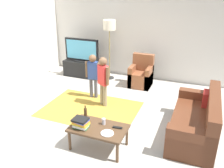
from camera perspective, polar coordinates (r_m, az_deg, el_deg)
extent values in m
plane|color=#B2ADA3|center=(5.23, -2.47, -8.98)|extent=(7.80, 7.80, 0.00)
cube|color=silver|center=(7.41, 7.04, 11.79)|extent=(6.00, 0.12, 2.70)
cube|color=#B28C33|center=(5.74, -5.18, -5.89)|extent=(2.20, 1.60, 0.01)
cube|color=black|center=(7.67, -6.90, 3.65)|extent=(1.20, 0.44, 0.50)
cube|color=black|center=(7.68, -7.02, 2.48)|extent=(1.10, 0.32, 0.03)
cube|color=black|center=(7.57, -7.06, 5.50)|extent=(0.44, 0.28, 0.03)
cube|color=black|center=(7.47, -7.19, 8.09)|extent=(1.10, 0.07, 0.68)
cube|color=#59B2D8|center=(7.44, -7.33, 8.02)|extent=(1.00, 0.01, 0.58)
cube|color=brown|center=(4.97, 18.69, -9.29)|extent=(0.80, 1.80, 0.42)
cube|color=brown|center=(4.87, 22.54, -7.59)|extent=(0.20, 1.80, 0.86)
cube|color=brown|center=(4.25, 18.00, -13.73)|extent=(0.80, 0.20, 0.60)
cube|color=brown|center=(5.64, 19.43, -4.38)|extent=(0.80, 0.20, 0.60)
cube|color=#B22823|center=(5.30, 21.23, -3.28)|extent=(0.10, 0.32, 0.32)
cube|color=brown|center=(6.92, 6.80, 1.15)|extent=(0.60, 0.60, 0.42)
cube|color=brown|center=(7.04, 7.37, 3.58)|extent=(0.60, 0.16, 0.90)
cube|color=brown|center=(6.95, 4.93, 2.11)|extent=(0.12, 0.60, 0.60)
cube|color=brown|center=(6.84, 8.77, 1.57)|extent=(0.12, 0.60, 0.60)
cylinder|color=#262626|center=(7.53, -0.57, 1.51)|extent=(0.28, 0.28, 0.02)
cylinder|color=#99844C|center=(7.29, -0.59, 7.01)|extent=(0.03, 0.03, 1.50)
cylinder|color=silver|center=(7.10, -0.62, 13.85)|extent=(0.36, 0.36, 0.28)
cylinder|color=#4C4C59|center=(6.21, -4.96, -0.92)|extent=(0.09, 0.09, 0.52)
cylinder|color=#4C4C59|center=(6.18, -3.85, -0.99)|extent=(0.09, 0.09, 0.52)
cube|color=#2D478C|center=(6.02, -4.54, 3.23)|extent=(0.27, 0.19, 0.44)
sphere|color=brown|center=(5.92, -4.64, 6.09)|extent=(0.18, 0.18, 0.18)
cylinder|color=brown|center=(6.05, -6.01, 3.50)|extent=(0.07, 0.07, 0.40)
cylinder|color=brown|center=(5.98, -3.07, 3.36)|extent=(0.07, 0.07, 0.40)
cylinder|color=gray|center=(5.83, -2.43, -2.35)|extent=(0.09, 0.09, 0.55)
cylinder|color=gray|center=(5.74, -1.66, -2.79)|extent=(0.09, 0.09, 0.55)
cube|color=red|center=(5.58, -2.12, 2.13)|extent=(0.30, 0.25, 0.47)
sphere|color=brown|center=(5.47, -2.17, 5.37)|extent=(0.19, 0.19, 0.19)
cylinder|color=brown|center=(5.70, -3.12, 2.81)|extent=(0.07, 0.07, 0.42)
cylinder|color=brown|center=(5.45, -1.08, 1.88)|extent=(0.07, 0.07, 0.42)
cube|color=#513823|center=(4.30, -3.24, -10.43)|extent=(1.00, 0.60, 0.04)
cylinder|color=#513823|center=(4.42, -10.02, -13.03)|extent=(0.05, 0.05, 0.38)
cylinder|color=#513823|center=(4.09, 1.26, -15.97)|extent=(0.05, 0.05, 0.38)
cylinder|color=#513823|center=(4.77, -6.89, -9.84)|extent=(0.05, 0.05, 0.38)
cylinder|color=#513823|center=(4.47, 3.56, -12.21)|extent=(0.05, 0.05, 0.38)
cube|color=#388C4C|center=(4.31, -7.25, -9.97)|extent=(0.26, 0.19, 0.02)
cube|color=white|center=(4.27, -7.44, -9.81)|extent=(0.25, 0.17, 0.04)
cube|color=yellow|center=(4.27, -7.38, -9.30)|extent=(0.29, 0.20, 0.03)
cube|color=orange|center=(4.26, -7.37, -8.99)|extent=(0.27, 0.21, 0.03)
cube|color=#334CA5|center=(4.25, -7.51, -8.56)|extent=(0.28, 0.23, 0.03)
cube|color=black|center=(4.22, -7.56, -8.34)|extent=(0.26, 0.23, 0.03)
cylinder|color=#4C3319|center=(4.41, -6.31, -7.29)|extent=(0.06, 0.06, 0.26)
cylinder|color=#4C3319|center=(4.33, -6.40, -5.45)|extent=(0.02, 0.02, 0.06)
cube|color=black|center=(4.25, 1.30, -10.29)|extent=(0.17, 0.07, 0.02)
cylinder|color=silver|center=(4.33, -1.99, -8.87)|extent=(0.07, 0.07, 0.12)
cylinder|color=white|center=(4.12, -1.13, -11.59)|extent=(0.22, 0.22, 0.02)
cube|color=silver|center=(4.10, -0.86, -11.52)|extent=(0.14, 0.07, 0.01)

